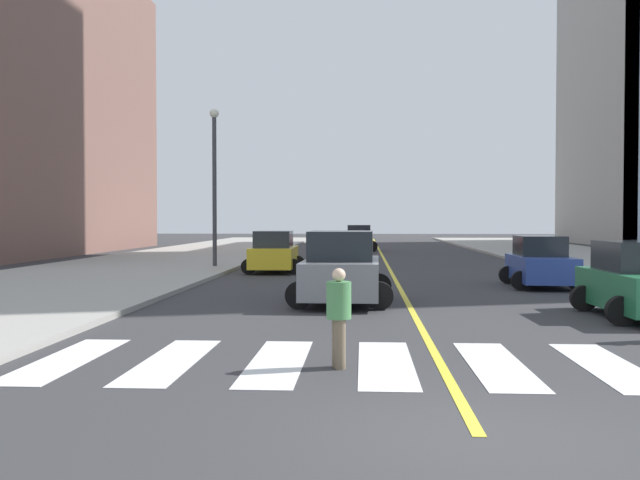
{
  "coord_description": "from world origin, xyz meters",
  "views": [
    {
      "loc": [
        -1.28,
        -7.93,
        2.39
      ],
      "look_at": [
        -3.36,
        27.25,
        1.37
      ],
      "focal_mm": 40.59,
      "sensor_mm": 36.0,
      "label": 1
    }
  ],
  "objects_px": {
    "car_green_nearest": "(640,282)",
    "pedestrian_crossing": "(339,313)",
    "car_gray_fourth": "(342,270)",
    "car_blue_second": "(541,263)",
    "car_yellow_fifth": "(274,253)",
    "street_lamp": "(214,174)",
    "car_red_third": "(359,239)",
    "fire_hydrant": "(561,258)"
  },
  "relations": [
    {
      "from": "car_green_nearest",
      "to": "car_gray_fourth",
      "type": "distance_m",
      "value": 7.73
    },
    {
      "from": "car_yellow_fifth",
      "to": "pedestrian_crossing",
      "type": "height_order",
      "value": "car_yellow_fifth"
    },
    {
      "from": "car_blue_second",
      "to": "car_red_third",
      "type": "height_order",
      "value": "car_red_third"
    },
    {
      "from": "car_gray_fourth",
      "to": "car_blue_second",
      "type": "bearing_deg",
      "value": 39.63
    },
    {
      "from": "car_green_nearest",
      "to": "car_gray_fourth",
      "type": "height_order",
      "value": "car_gray_fourth"
    },
    {
      "from": "car_blue_second",
      "to": "car_green_nearest",
      "type": "bearing_deg",
      "value": 94.69
    },
    {
      "from": "car_blue_second",
      "to": "street_lamp",
      "type": "xyz_separation_m",
      "value": [
        -13.34,
        8.37,
        3.73
      ]
    },
    {
      "from": "car_blue_second",
      "to": "car_gray_fourth",
      "type": "bearing_deg",
      "value": 39.92
    },
    {
      "from": "car_red_third",
      "to": "car_yellow_fifth",
      "type": "xyz_separation_m",
      "value": [
        -3.73,
        -22.0,
        -0.04
      ]
    },
    {
      "from": "car_red_third",
      "to": "pedestrian_crossing",
      "type": "relative_size",
      "value": 2.75
    },
    {
      "from": "car_gray_fourth",
      "to": "pedestrian_crossing",
      "type": "xyz_separation_m",
      "value": [
        0.21,
        -8.87,
        -0.08
      ]
    },
    {
      "from": "pedestrian_crossing",
      "to": "car_blue_second",
      "type": "bearing_deg",
      "value": -40.68
    },
    {
      "from": "car_red_third",
      "to": "car_gray_fourth",
      "type": "xyz_separation_m",
      "value": [
        -0.35,
        -33.82,
        0.05
      ]
    },
    {
      "from": "car_green_nearest",
      "to": "pedestrian_crossing",
      "type": "xyz_separation_m",
      "value": [
        -7.09,
        -6.33,
        0.02
      ]
    },
    {
      "from": "car_green_nearest",
      "to": "car_blue_second",
      "type": "xyz_separation_m",
      "value": [
        -0.44,
        7.98,
        -0.02
      ]
    },
    {
      "from": "car_blue_second",
      "to": "pedestrian_crossing",
      "type": "bearing_deg",
      "value": 66.6
    },
    {
      "from": "car_yellow_fifth",
      "to": "fire_hydrant",
      "type": "distance_m",
      "value": 13.21
    },
    {
      "from": "car_yellow_fifth",
      "to": "fire_hydrant",
      "type": "height_order",
      "value": "car_yellow_fifth"
    },
    {
      "from": "car_green_nearest",
      "to": "car_yellow_fifth",
      "type": "bearing_deg",
      "value": -54.59
    },
    {
      "from": "car_yellow_fifth",
      "to": "pedestrian_crossing",
      "type": "xyz_separation_m",
      "value": [
        3.6,
        -20.69,
        0.01
      ]
    },
    {
      "from": "car_gray_fourth",
      "to": "street_lamp",
      "type": "height_order",
      "value": "street_lamp"
    },
    {
      "from": "car_green_nearest",
      "to": "fire_hydrant",
      "type": "height_order",
      "value": "car_green_nearest"
    },
    {
      "from": "car_green_nearest",
      "to": "car_gray_fourth",
      "type": "xyz_separation_m",
      "value": [
        -7.3,
        2.54,
        0.1
      ]
    },
    {
      "from": "car_gray_fourth",
      "to": "car_yellow_fifth",
      "type": "xyz_separation_m",
      "value": [
        -3.38,
        11.82,
        -0.09
      ]
    },
    {
      "from": "car_blue_second",
      "to": "car_gray_fourth",
      "type": "height_order",
      "value": "car_gray_fourth"
    },
    {
      "from": "car_red_third",
      "to": "pedestrian_crossing",
      "type": "xyz_separation_m",
      "value": [
        -0.14,
        -42.69,
        -0.03
      ]
    },
    {
      "from": "fire_hydrant",
      "to": "street_lamp",
      "type": "xyz_separation_m",
      "value": [
        -16.2,
        0.36,
        3.99
      ]
    },
    {
      "from": "street_lamp",
      "to": "car_blue_second",
      "type": "bearing_deg",
      "value": -32.11
    },
    {
      "from": "car_blue_second",
      "to": "car_yellow_fifth",
      "type": "height_order",
      "value": "car_yellow_fifth"
    },
    {
      "from": "car_red_third",
      "to": "fire_hydrant",
      "type": "bearing_deg",
      "value": -64.01
    },
    {
      "from": "car_green_nearest",
      "to": "pedestrian_crossing",
      "type": "distance_m",
      "value": 9.5
    },
    {
      "from": "car_gray_fourth",
      "to": "street_lamp",
      "type": "relative_size",
      "value": 0.62
    },
    {
      "from": "pedestrian_crossing",
      "to": "car_green_nearest",
      "type": "bearing_deg",
      "value": -64.01
    },
    {
      "from": "car_blue_second",
      "to": "car_yellow_fifth",
      "type": "relative_size",
      "value": 0.97
    },
    {
      "from": "pedestrian_crossing",
      "to": "fire_hydrant",
      "type": "relative_size",
      "value": 1.8
    },
    {
      "from": "car_yellow_fifth",
      "to": "street_lamp",
      "type": "distance_m",
      "value": 5.22
    },
    {
      "from": "car_blue_second",
      "to": "car_red_third",
      "type": "relative_size",
      "value": 0.92
    },
    {
      "from": "street_lamp",
      "to": "car_yellow_fifth",
      "type": "bearing_deg",
      "value": -32.7
    },
    {
      "from": "car_blue_second",
      "to": "car_gray_fourth",
      "type": "distance_m",
      "value": 8.75
    },
    {
      "from": "car_red_third",
      "to": "car_yellow_fifth",
      "type": "height_order",
      "value": "car_red_third"
    },
    {
      "from": "car_yellow_fifth",
      "to": "fire_hydrant",
      "type": "relative_size",
      "value": 4.72
    },
    {
      "from": "car_yellow_fifth",
      "to": "street_lamp",
      "type": "bearing_deg",
      "value": 146.42
    }
  ]
}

